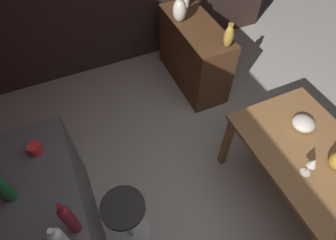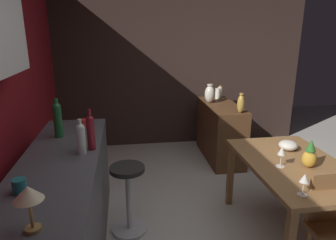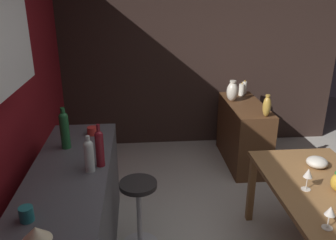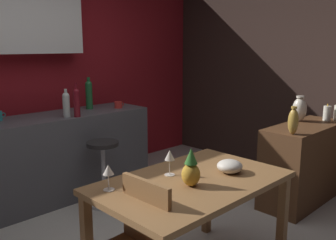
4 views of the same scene
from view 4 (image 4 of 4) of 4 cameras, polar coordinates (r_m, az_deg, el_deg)
wall_kitchen_back at (r=4.41m, az=-21.65°, el=8.10°), size 5.20×0.33×2.60m
wall_side_right at (r=4.91m, az=17.92°, el=7.30°), size 0.10×4.40×2.60m
dining_table at (r=2.50m, az=3.71°, el=-11.22°), size 1.30×0.81×0.74m
kitchen_counter at (r=4.09m, az=-17.23°, el=-5.55°), size 2.10×0.60×0.90m
sideboard_cabinet at (r=4.09m, az=20.38°, el=-6.37°), size 1.10×0.44×0.82m
bar_stool at (r=3.81m, az=-10.01°, el=-7.91°), size 0.34×0.34×0.67m
wine_glass_left at (r=2.28m, az=-9.30°, el=-7.88°), size 0.07×0.07×0.16m
wine_glass_right at (r=2.50m, az=0.26°, el=-5.68°), size 0.07×0.07×0.18m
pineapple_centerpiece at (r=2.33m, az=3.60°, el=-7.81°), size 0.12×0.12×0.25m
fruit_bowl at (r=2.62m, az=9.62°, el=-7.12°), size 0.18×0.18×0.09m
wine_bottle_ruby at (r=3.82m, az=-14.08°, el=2.85°), size 0.07×0.07×0.35m
wine_bottle_clear at (r=3.85m, az=-15.61°, el=2.50°), size 0.07×0.07×0.29m
wine_bottle_green at (r=4.28m, az=-12.25°, el=4.08°), size 0.08×0.08×0.36m
cup_red at (r=4.30m, az=-7.75°, el=2.37°), size 0.13×0.09×0.08m
pillar_candle_tall at (r=4.29m, az=23.58°, el=0.96°), size 0.08×0.08×0.19m
vase_brass at (r=3.50m, az=18.97°, el=-0.18°), size 0.09×0.09×0.26m
vase_ceramic_ivory at (r=4.14m, az=19.84°, el=1.59°), size 0.15×0.15×0.27m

